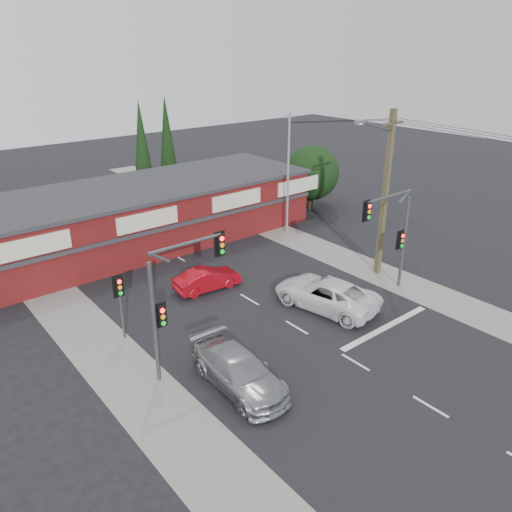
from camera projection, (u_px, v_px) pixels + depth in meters
ground at (316, 339)px, 24.39m from camera, size 120.00×120.00×0.00m
road_strip at (252, 301)px, 27.95m from camera, size 14.00×70.00×0.01m
verge_left at (108, 356)px, 23.03m from camera, size 3.00×70.00×0.02m
verge_right at (352, 262)px, 32.88m from camera, size 3.00×70.00×0.02m
stop_line at (385, 327)px, 25.34m from camera, size 6.50×0.35×0.01m
white_suv at (326, 294)px, 27.03m from camera, size 3.81×6.29×1.63m
silver_suv at (239, 371)px, 20.73m from camera, size 2.37×5.33×1.52m
red_sedan at (207, 279)px, 29.07m from camera, size 4.07×1.73×1.30m
lane_dashes at (297, 327)px, 25.34m from camera, size 0.12×40.30×0.01m
shop_building at (135, 216)px, 35.10m from camera, size 27.30×8.40×4.22m
tree_cluster at (310, 175)px, 42.78m from camera, size 5.90×5.10×5.50m
conifer_near at (142, 146)px, 41.40m from camera, size 1.80×1.80×9.25m
conifer_far at (167, 138)px, 44.85m from camera, size 1.80×1.80×9.25m
traffic_mast_left at (175, 291)px, 20.55m from camera, size 3.77×0.27×5.97m
traffic_mast_right at (394, 228)px, 27.53m from camera, size 3.96×0.27×5.97m
pedestal_signal at (120, 294)px, 23.56m from camera, size 0.55×0.27×3.38m
utility_pole at (384, 190)px, 29.24m from camera, size 4.38×0.59×10.00m
steel_pole at (288, 172)px, 36.32m from camera, size 1.20×0.16×9.00m
power_lines at (486, 140)px, 23.98m from camera, size 2.01×29.00×1.22m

